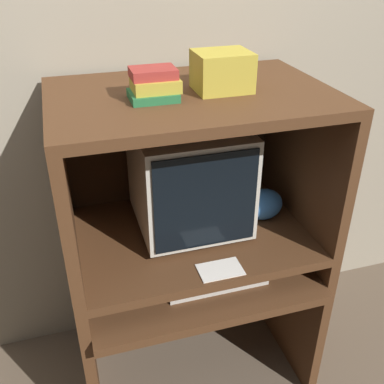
{
  "coord_description": "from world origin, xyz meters",
  "views": [
    {
      "loc": [
        -0.42,
        -1.08,
        1.77
      ],
      "look_at": [
        0.0,
        0.32,
        0.93
      ],
      "focal_mm": 42.0,
      "sensor_mm": 36.0,
      "label": 1
    }
  ],
  "objects_px": {
    "keyboard": "(215,280)",
    "snack_bag": "(264,204)",
    "mouse": "(278,268)",
    "book_stack": "(154,85)",
    "crt_monitor": "(189,176)",
    "storage_box": "(222,71)"
  },
  "relations": [
    {
      "from": "book_stack",
      "to": "crt_monitor",
      "type": "bearing_deg",
      "value": 33.58
    },
    {
      "from": "mouse",
      "to": "book_stack",
      "type": "xyz_separation_m",
      "value": [
        -0.43,
        0.14,
        0.73
      ]
    },
    {
      "from": "keyboard",
      "to": "snack_bag",
      "type": "bearing_deg",
      "value": 33.58
    },
    {
      "from": "keyboard",
      "to": "snack_bag",
      "type": "height_order",
      "value": "snack_bag"
    },
    {
      "from": "mouse",
      "to": "snack_bag",
      "type": "relative_size",
      "value": 0.37
    },
    {
      "from": "keyboard",
      "to": "snack_bag",
      "type": "relative_size",
      "value": 2.44
    },
    {
      "from": "mouse",
      "to": "snack_bag",
      "type": "bearing_deg",
      "value": 87.52
    },
    {
      "from": "mouse",
      "to": "storage_box",
      "type": "distance_m",
      "value": 0.79
    },
    {
      "from": "mouse",
      "to": "storage_box",
      "type": "height_order",
      "value": "storage_box"
    },
    {
      "from": "snack_bag",
      "to": "book_stack",
      "type": "bearing_deg",
      "value": -174.67
    },
    {
      "from": "storage_box",
      "to": "snack_bag",
      "type": "bearing_deg",
      "value": 4.65
    },
    {
      "from": "crt_monitor",
      "to": "mouse",
      "type": "relative_size",
      "value": 7.31
    },
    {
      "from": "snack_bag",
      "to": "book_stack",
      "type": "relative_size",
      "value": 1.0
    },
    {
      "from": "keyboard",
      "to": "storage_box",
      "type": "xyz_separation_m",
      "value": [
        0.06,
        0.16,
        0.75
      ]
    },
    {
      "from": "crt_monitor",
      "to": "storage_box",
      "type": "relative_size",
      "value": 2.36
    },
    {
      "from": "snack_bag",
      "to": "storage_box",
      "type": "bearing_deg",
      "value": -175.35
    },
    {
      "from": "keyboard",
      "to": "snack_bag",
      "type": "distance_m",
      "value": 0.37
    },
    {
      "from": "mouse",
      "to": "snack_bag",
      "type": "distance_m",
      "value": 0.26
    },
    {
      "from": "snack_bag",
      "to": "book_stack",
      "type": "distance_m",
      "value": 0.7
    },
    {
      "from": "keyboard",
      "to": "mouse",
      "type": "height_order",
      "value": "same"
    },
    {
      "from": "crt_monitor",
      "to": "snack_bag",
      "type": "distance_m",
      "value": 0.34
    },
    {
      "from": "snack_bag",
      "to": "mouse",
      "type": "bearing_deg",
      "value": -92.48
    }
  ]
}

